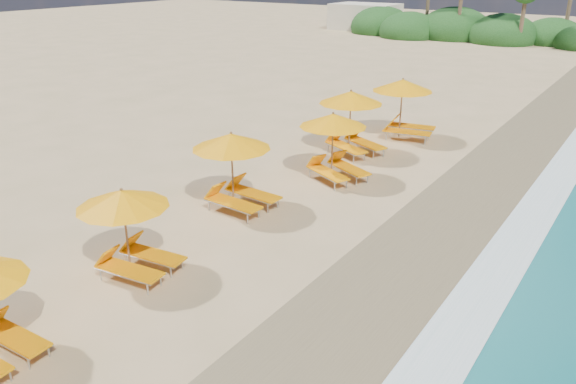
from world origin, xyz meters
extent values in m
plane|color=tan|center=(0.00, 0.00, 0.00)|extent=(160.00, 160.00, 0.00)
cube|color=olive|center=(4.00, 0.00, 0.01)|extent=(4.00, 160.00, 0.01)
cube|color=white|center=(5.50, 0.00, 0.03)|extent=(1.20, 160.00, 0.01)
cylinder|color=olive|center=(-1.96, -4.00, 1.06)|extent=(0.05, 0.05, 2.11)
cone|color=#FF9C05|center=(-1.96, -4.00, 1.93)|extent=(2.42, 2.42, 0.42)
sphere|color=olive|center=(-1.96, -4.00, 2.17)|extent=(0.08, 0.08, 0.08)
cylinder|color=olive|center=(-2.40, 0.54, 1.15)|extent=(0.06, 0.06, 2.31)
cone|color=#FF9C05|center=(-2.40, 0.54, 2.11)|extent=(2.48, 2.48, 0.46)
sphere|color=olive|center=(-2.40, 0.54, 2.37)|extent=(0.08, 0.08, 0.08)
cylinder|color=olive|center=(-1.19, 4.50, 1.13)|extent=(0.06, 0.06, 2.25)
cone|color=#FF9C05|center=(-1.19, 4.50, 2.06)|extent=(3.06, 3.06, 0.45)
sphere|color=olive|center=(-1.19, 4.50, 2.31)|extent=(0.08, 0.08, 0.08)
cylinder|color=olive|center=(-2.06, 7.39, 1.20)|extent=(0.06, 0.06, 2.41)
cone|color=#FF9C05|center=(-2.06, 7.39, 2.21)|extent=(3.26, 3.26, 0.48)
sphere|color=olive|center=(-2.06, 7.39, 2.47)|extent=(0.09, 0.09, 0.09)
cylinder|color=olive|center=(-1.26, 10.47, 1.23)|extent=(0.06, 0.06, 2.46)
cone|color=#FF9C05|center=(-1.26, 10.47, 2.25)|extent=(2.96, 2.96, 0.49)
sphere|color=olive|center=(-1.26, 10.47, 2.53)|extent=(0.09, 0.09, 0.09)
ellipsoid|color=#163D14|center=(-6.00, 45.00, 0.62)|extent=(6.40, 6.40, 4.16)
ellipsoid|color=#163D14|center=(-11.00, 46.00, 0.70)|extent=(7.20, 7.20, 4.68)
ellipsoid|color=#163D14|center=(-15.00, 44.00, 0.58)|extent=(6.00, 6.00, 3.90)
ellipsoid|color=#163D14|center=(-2.00, 47.00, 0.55)|extent=(5.60, 5.60, 3.64)
ellipsoid|color=#163D14|center=(-19.00, 46.00, 0.64)|extent=(6.60, 6.60, 4.29)
cylinder|color=brown|center=(-4.00, 43.00, 2.50)|extent=(0.36, 0.36, 5.00)
cylinder|color=brown|center=(-10.00, 44.00, 2.80)|extent=(0.36, 0.36, 5.60)
cylinder|color=brown|center=(-14.00, 46.00, 3.10)|extent=(0.36, 0.36, 6.20)
cylinder|color=brown|center=(-1.00, 47.00, 3.40)|extent=(0.36, 0.36, 6.80)
cube|color=beige|center=(-22.00, 48.00, 1.40)|extent=(7.00, 5.00, 2.80)
camera|label=1|loc=(8.05, -11.89, 7.02)|focal=35.32mm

